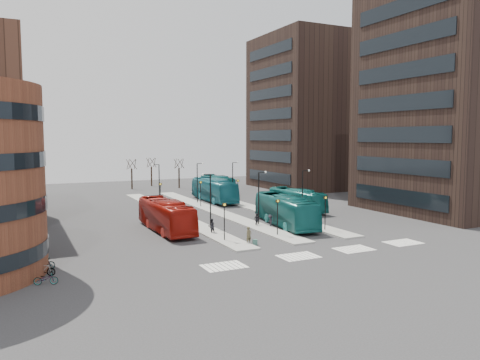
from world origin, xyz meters
name	(u,v)px	position (x,y,z in m)	size (l,w,h in m)	color
ground	(337,267)	(0.00, 0.00, 0.00)	(160.00, 160.00, 0.00)	#2A292C
island_left	(172,213)	(-4.00, 30.00, 0.07)	(2.50, 45.00, 0.15)	gray
island_mid	(214,210)	(2.00, 30.00, 0.07)	(2.50, 45.00, 0.15)	gray
island_right	(252,208)	(8.00, 30.00, 0.07)	(2.50, 45.00, 0.15)	gray
suitcase	(255,242)	(-2.38, 9.43, 0.26)	(0.42, 0.33, 0.52)	navy
red_bus	(166,215)	(-8.04, 19.47, 1.71)	(2.88, 12.30, 3.43)	maroon
teal_bus_a	(285,210)	(5.27, 16.45, 1.77)	(2.98, 12.74, 3.55)	#115958
teal_bus_b	(214,190)	(5.73, 38.84, 1.81)	(3.03, 12.97, 3.61)	#166371
teal_bus_c	(297,200)	(12.48, 25.22, 1.53)	(2.56, 10.95, 3.05)	#13615F
teal_bus_d	(217,184)	(10.96, 49.71, 1.58)	(2.65, 11.33, 3.16)	#146568
traveller	(249,235)	(-2.78, 9.92, 0.85)	(0.62, 0.41, 1.71)	#4D462E
commuter_a	(211,226)	(-4.14, 15.98, 0.81)	(0.78, 0.61, 1.61)	black
commuter_b	(257,220)	(2.08, 17.46, 0.76)	(0.89, 0.37, 1.52)	black
commuter_c	(270,221)	(3.10, 16.17, 0.75)	(0.96, 0.55, 1.49)	black
bicycle_near	(46,279)	(-21.00, 5.13, 0.43)	(0.57, 1.62, 0.85)	gray
bicycle_mid	(44,270)	(-21.00, 7.34, 0.49)	(0.47, 1.65, 0.99)	gray
bicycle_far	(42,263)	(-21.00, 9.24, 0.49)	(0.64, 1.85, 0.97)	gray
crosswalk_stripes	(325,253)	(1.75, 4.00, 0.01)	(22.35, 2.40, 0.01)	silver
tower_near	(456,102)	(31.98, 16.00, 15.00)	(20.12, 20.00, 30.00)	black
tower_far	(312,113)	(31.98, 50.00, 15.00)	(20.12, 20.00, 30.00)	black
sign_poles	(233,200)	(1.60, 23.00, 2.41)	(12.45, 22.12, 3.65)	black
lamp_posts	(224,186)	(2.64, 28.00, 3.58)	(14.04, 20.24, 6.12)	black
bare_trees	(154,174)	(2.67, 62.67, 2.72)	(10.97, 8.14, 5.90)	black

